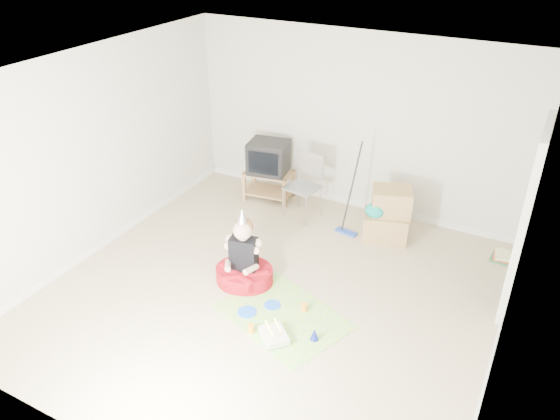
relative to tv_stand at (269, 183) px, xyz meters
The scene contains 16 objects.
ground 2.41m from the tv_stand, 60.19° to the right, with size 5.00×5.00×0.00m, color #BFAD89.
doorway_recess 3.85m from the tv_stand, 13.45° to the right, with size 0.02×0.90×2.05m, color black.
tv_stand is the anchor object (origin of this frame).
crt_tv 0.43m from the tv_stand, 135.00° to the left, with size 0.57×0.47×0.49m, color black.
folding_chair 0.79m from the tv_stand, 20.82° to the right, with size 0.51×0.49×0.98m.
cardboard_boxes 2.00m from the tv_stand, ahead, with size 0.69×0.62×0.75m.
floor_mop 1.52m from the tv_stand, 15.58° to the right, with size 0.32×0.41×1.25m.
book_pile 3.49m from the tv_stand, ahead, with size 0.23×0.29×0.09m.
seated_woman 2.19m from the tv_stand, 68.72° to the right, with size 0.83×0.83×1.01m.
party_mat 2.83m from the tv_stand, 57.67° to the right, with size 1.36×0.99×0.01m, color #DB2E90.
birthday_cake 3.20m from the tv_stand, 60.03° to the right, with size 0.40×0.40×0.15m.
blue_plate_near 2.65m from the tv_stand, 60.08° to the right, with size 0.19×0.19×0.01m, color blue.
blue_plate_far 2.78m from the tv_stand, 66.03° to the right, with size 0.22×0.22×0.01m, color blue.
orange_cup_near 2.77m from the tv_stand, 52.65° to the right, with size 0.07×0.07×0.08m, color orange.
orange_cup_far 3.08m from the tv_stand, 64.53° to the right, with size 0.08×0.08×0.09m, color orange.
blue_party_hat 3.24m from the tv_stand, 52.44° to the right, with size 0.10×0.10×0.14m, color #1725A7.
Camera 1 is at (2.51, -4.50, 4.01)m, focal length 35.00 mm.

